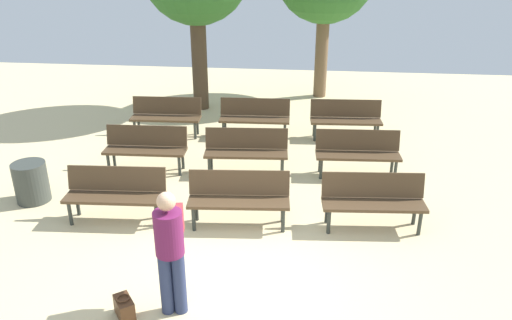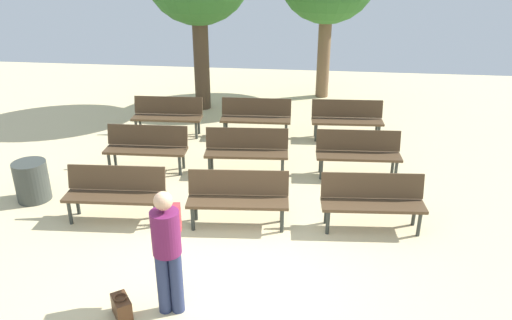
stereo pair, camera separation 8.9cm
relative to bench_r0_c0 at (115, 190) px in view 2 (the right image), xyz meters
name	(u,v)px [view 2 (the right image)]	position (x,y,z in m)	size (l,w,h in m)	color
ground_plane	(231,283)	(2.13, -1.49, -0.50)	(24.00, 24.00, 0.00)	beige
bench_r0_c0	(115,190)	(0.00, 0.00, 0.00)	(1.62, 0.57, 0.87)	#4C3823
bench_r0_c1	(238,196)	(1.99, 0.06, 0.00)	(1.63, 0.60, 0.87)	#4C3823
bench_r0_c2	(373,199)	(4.10, 0.20, 0.00)	(1.63, 0.60, 0.87)	#4C3823
bench_r1_c0	(146,145)	(-0.11, 1.93, 0.00)	(1.62, 0.54, 0.87)	#4C3823
bench_r1_c1	(247,149)	(1.87, 2.00, 0.00)	(1.63, 0.59, 0.87)	#4C3823
bench_r1_c2	(358,151)	(4.01, 2.13, 0.00)	(1.62, 0.56, 0.87)	#4C3823
bench_r2_c0	(168,114)	(-0.23, 3.87, 0.00)	(1.62, 0.54, 0.87)	#4C3823
bench_r2_c1	(256,116)	(1.82, 3.98, 0.00)	(1.62, 0.54, 0.87)	#4C3823
bench_r2_c2	(347,117)	(3.89, 4.10, 0.00)	(1.62, 0.57, 0.87)	#4C3823
visitor_with_backpack	(167,245)	(1.48, -2.07, 0.43)	(0.38, 0.56, 1.65)	navy
handbag	(122,307)	(0.91, -2.27, -0.37)	(0.34, 0.36, 0.29)	#4C2D19
trash_bin	(32,181)	(-1.70, 0.45, -0.15)	(0.57, 0.57, 0.71)	#383D38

